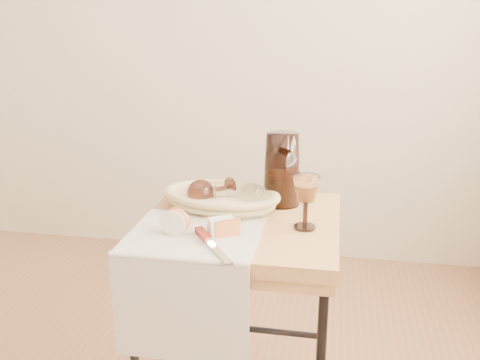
% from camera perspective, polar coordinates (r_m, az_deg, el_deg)
% --- Properties ---
extents(side_table, '(0.54, 0.54, 0.69)m').
position_cam_1_polar(side_table, '(1.64, 0.13, -15.44)').
color(side_table, brown).
rests_on(side_table, floor).
extents(tea_towel, '(0.34, 0.30, 0.01)m').
position_cam_1_polar(tea_towel, '(1.38, -4.89, -5.81)').
color(tea_towel, silver).
rests_on(tea_towel, side_table).
extents(bread_basket, '(0.34, 0.26, 0.05)m').
position_cam_1_polar(bread_basket, '(1.55, -1.97, -2.18)').
color(bread_basket, '#AC8B4B').
rests_on(bread_basket, side_table).
extents(goblet_lying_a, '(0.15, 0.15, 0.08)m').
position_cam_1_polar(goblet_lying_a, '(1.56, -2.85, -1.08)').
color(goblet_lying_a, '#5B2D20').
rests_on(goblet_lying_a, bread_basket).
extents(goblet_lying_b, '(0.13, 0.09, 0.08)m').
position_cam_1_polar(goblet_lying_b, '(1.52, -0.46, -1.67)').
color(goblet_lying_b, white).
rests_on(goblet_lying_b, bread_basket).
extents(pitcher, '(0.22, 0.27, 0.26)m').
position_cam_1_polar(pitcher, '(1.57, 4.50, 1.18)').
color(pitcher, black).
rests_on(pitcher, side_table).
extents(wine_goblet, '(0.09, 0.09, 0.15)m').
position_cam_1_polar(wine_goblet, '(1.40, 7.06, -2.36)').
color(wine_goblet, white).
rests_on(wine_goblet, side_table).
extents(apple_half, '(0.08, 0.05, 0.07)m').
position_cam_1_polar(apple_half, '(1.37, -6.82, -4.31)').
color(apple_half, red).
rests_on(apple_half, tea_towel).
extents(apple_wedge, '(0.08, 0.06, 0.04)m').
position_cam_1_polar(apple_wedge, '(1.36, -1.99, -4.99)').
color(apple_wedge, '#F3E8C8').
rests_on(apple_wedge, tea_towel).
extents(table_knife, '(0.13, 0.18, 0.02)m').
position_cam_1_polar(table_knife, '(1.30, -3.06, -6.81)').
color(table_knife, silver).
rests_on(table_knife, tea_towel).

